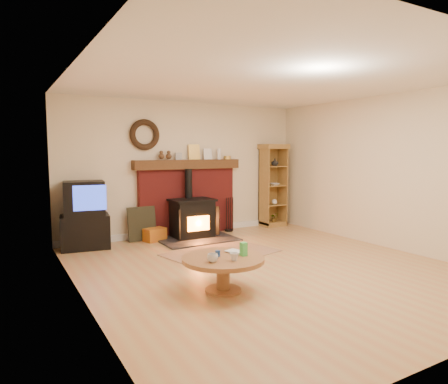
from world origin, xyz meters
TOP-DOWN VIEW (x-y plane):
  - ground at (0.00, 0.00)m, footprint 5.50×5.50m
  - room_shell at (-0.02, 0.09)m, footprint 5.02×5.52m
  - chimney_breast at (0.00, 2.67)m, footprint 2.20×0.22m
  - wood_stove at (-0.08, 2.27)m, footprint 1.40×1.00m
  - area_rug at (-0.17, 1.03)m, footprint 1.90×1.50m
  - tv_unit at (-2.01, 2.47)m, footprint 0.85×0.65m
  - curio_cabinet at (2.00, 2.55)m, footprint 0.58×0.42m
  - firelog_box at (-0.79, 2.40)m, footprint 0.43×0.33m
  - leaning_painting at (-0.98, 2.55)m, footprint 0.53×0.14m
  - fire_tools at (0.85, 2.50)m, footprint 0.19×0.16m
  - coffee_table at (-1.02, -0.53)m, footprint 0.97×0.97m

SIDE VIEW (x-z plane):
  - ground at x=0.00m, z-range 0.00..0.00m
  - area_rug at x=-0.17m, z-range 0.00..0.01m
  - firelog_box at x=-0.79m, z-range 0.00..0.24m
  - fire_tools at x=0.85m, z-range -0.19..0.51m
  - leaning_painting at x=-0.98m, z-range 0.00..0.63m
  - coffee_table at x=-1.02m, z-range 0.05..0.62m
  - wood_stove at x=-0.08m, z-range -0.29..1.02m
  - tv_unit at x=-2.01m, z-range -0.02..1.12m
  - chimney_breast at x=0.00m, z-range -0.09..1.69m
  - curio_cabinet at x=2.00m, z-range 0.00..1.80m
  - room_shell at x=-0.02m, z-range 0.41..3.02m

